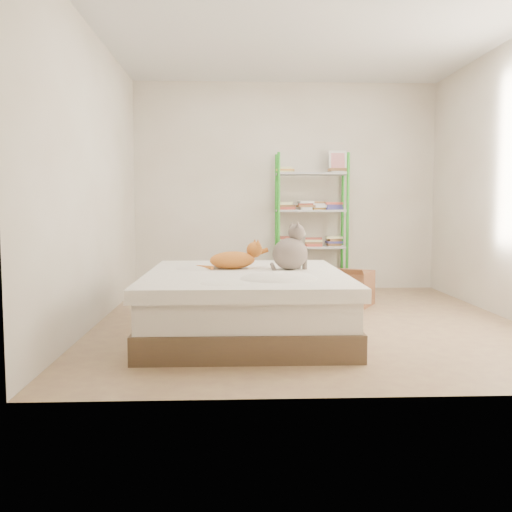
{
  "coord_description": "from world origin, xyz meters",
  "views": [
    {
      "loc": [
        -0.69,
        -5.14,
        1.05
      ],
      "look_at": [
        -0.47,
        -0.17,
        0.62
      ],
      "focal_mm": 40.0,
      "sensor_mm": 36.0,
      "label": 1
    }
  ],
  "objects": [
    {
      "name": "grey_cat",
      "position": [
        -0.19,
        -0.32,
        0.71
      ],
      "size": [
        0.44,
        0.42,
        0.39
      ],
      "primitive_type": null,
      "rotation": [
        0.0,
        0.0,
        2.11
      ],
      "color": "#756254",
      "rests_on": "bed"
    },
    {
      "name": "orange_cat",
      "position": [
        -0.68,
        -0.23,
        0.61
      ],
      "size": [
        0.53,
        0.39,
        0.19
      ],
      "primitive_type": null,
      "rotation": [
        0.0,
        0.0,
        0.3
      ],
      "color": "orange",
      "rests_on": "bed"
    },
    {
      "name": "white_bin",
      "position": [
        -0.57,
        1.51,
        0.19
      ],
      "size": [
        0.41,
        0.39,
        0.38
      ],
      "rotation": [
        0.0,
        0.0,
        0.37
      ],
      "color": "white",
      "rests_on": "ground"
    },
    {
      "name": "bed",
      "position": [
        -0.57,
        -0.47,
        0.26
      ],
      "size": [
        1.62,
        2.02,
        0.51
      ],
      "rotation": [
        0.0,
        0.0,
        -0.01
      ],
      "color": "brown",
      "rests_on": "ground"
    },
    {
      "name": "shelf_unit",
      "position": [
        0.31,
        1.88,
        0.84
      ],
      "size": [
        0.88,
        0.36,
        1.74
      ],
      "color": "green",
      "rests_on": "ground"
    },
    {
      "name": "cardboard_box",
      "position": [
        0.53,
        0.85,
        0.19
      ],
      "size": [
        0.67,
        0.7,
        0.43
      ],
      "rotation": [
        0.0,
        0.0,
        -0.52
      ],
      "color": "brown",
      "rests_on": "ground"
    },
    {
      "name": "room",
      "position": [
        0.0,
        0.0,
        1.3
      ],
      "size": [
        3.81,
        4.21,
        2.61
      ],
      "color": "tan",
      "rests_on": "ground"
    }
  ]
}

